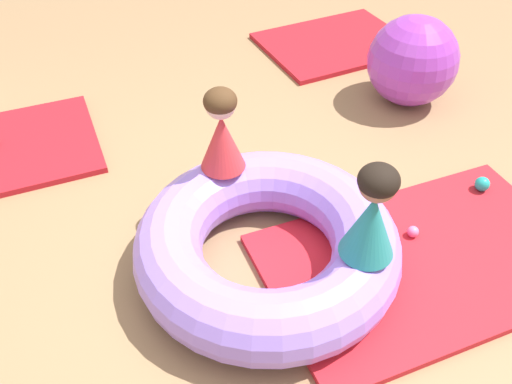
{
  "coord_description": "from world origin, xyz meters",
  "views": [
    {
      "loc": [
        -0.49,
        -1.86,
        2.2
      ],
      "look_at": [
        0.09,
        0.16,
        0.36
      ],
      "focal_mm": 39.05,
      "sensor_mm": 36.0,
      "label": 1
    }
  ],
  "objects": [
    {
      "name": "play_ball_pink",
      "position": [
        0.9,
        -0.07,
        0.07
      ],
      "size": [
        0.06,
        0.06,
        0.06
      ],
      "primitive_type": "sphere",
      "color": "pink",
      "rests_on": "gym_mat_far_left"
    },
    {
      "name": "gym_mat_far_left",
      "position": [
        0.88,
        -0.24,
        0.02
      ],
      "size": [
        1.75,
        1.2,
        0.04
      ],
      "primitive_type": "cube",
      "rotation": [
        0.0,
        0.0,
        0.11
      ],
      "color": "red",
      "rests_on": "ground"
    },
    {
      "name": "play_ball_teal",
      "position": [
        1.47,
        0.16,
        0.08
      ],
      "size": [
        0.09,
        0.09,
        0.09
      ],
      "primitive_type": "sphere",
      "color": "teal",
      "rests_on": "gym_mat_far_left"
    },
    {
      "name": "child_in_red",
      "position": [
        -0.01,
        0.43,
        0.57
      ],
      "size": [
        0.27,
        0.27,
        0.47
      ],
      "rotation": [
        0.0,
        0.0,
        4.84
      ],
      "color": "red",
      "rests_on": "inflatable_cushion"
    },
    {
      "name": "ground_plane",
      "position": [
        0.0,
        0.0,
        0.0
      ],
      "size": [
        8.0,
        8.0,
        0.0
      ],
      "primitive_type": "plane",
      "color": "#93704C"
    },
    {
      "name": "child_in_teal",
      "position": [
        0.46,
        -0.35,
        0.58
      ],
      "size": [
        0.28,
        0.28,
        0.49
      ],
      "rotation": [
        0.0,
        0.0,
        1.69
      ],
      "color": "teal",
      "rests_on": "inflatable_cushion"
    },
    {
      "name": "gym_mat_near_left",
      "position": [
        1.38,
        2.19,
        0.02
      ],
      "size": [
        1.33,
        1.1,
        0.04
      ],
      "primitive_type": "cube",
      "rotation": [
        0.0,
        0.0,
        0.17
      ],
      "color": "#B21923",
      "rests_on": "ground"
    },
    {
      "name": "inflatable_cushion",
      "position": [
        0.09,
        -0.04,
        0.17
      ],
      "size": [
        1.33,
        1.33,
        0.34
      ],
      "primitive_type": "torus",
      "color": "#9975EA",
      "rests_on": "ground"
    },
    {
      "name": "exercise_ball_large",
      "position": [
        1.54,
        1.24,
        0.32
      ],
      "size": [
        0.63,
        0.63,
        0.63
      ],
      "primitive_type": "sphere",
      "color": "purple",
      "rests_on": "ground"
    }
  ]
}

